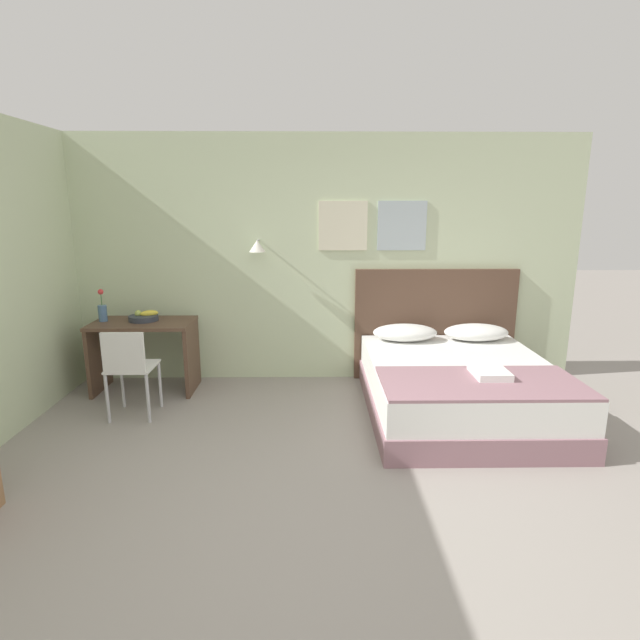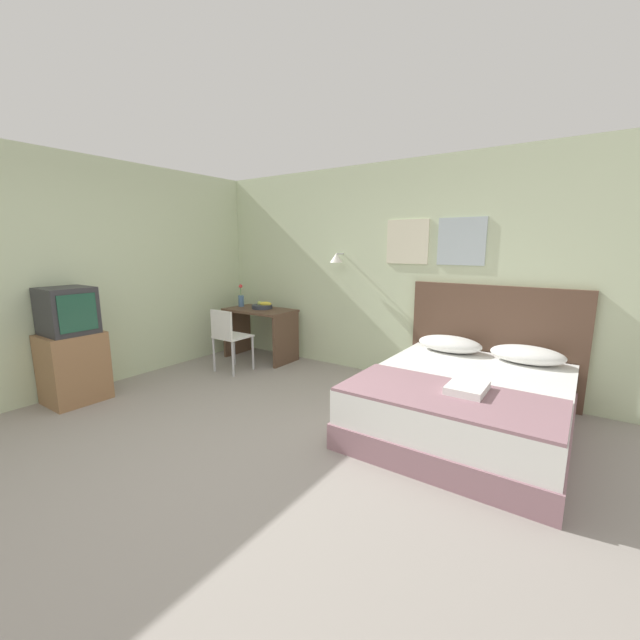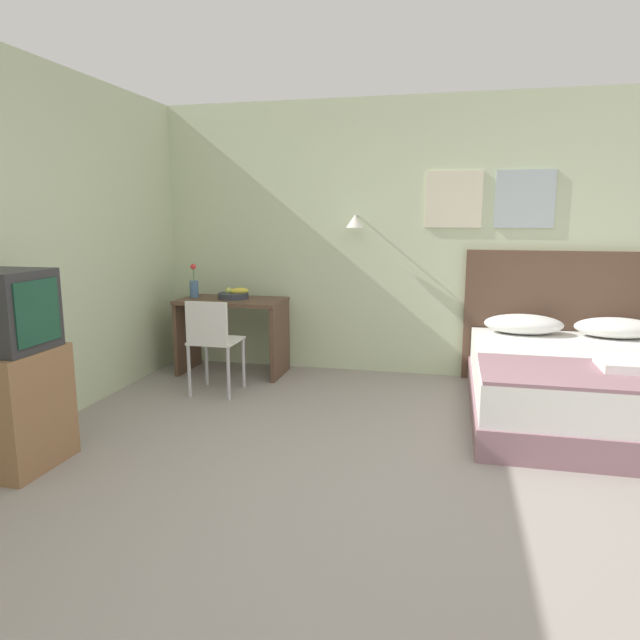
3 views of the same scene
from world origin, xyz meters
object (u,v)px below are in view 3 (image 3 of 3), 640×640
object	(u,v)px
bed	(584,389)
fruit_bowl	(234,295)
pillow_right	(616,328)
television	(4,311)
pillow_left	(523,324)
tv_stand	(13,409)
desk	(232,323)
desk_chair	(212,338)
flower_vase	(194,286)
throw_blanket	(607,375)
headboard	(564,318)
folded_towel_near_foot	(621,364)

from	to	relation	value
bed	fruit_bowl	size ratio (longest dim) A/B	6.57
pillow_right	television	world-z (taller)	television
pillow_left	tv_stand	size ratio (longest dim) A/B	0.91
desk	bed	bearing A→B (deg)	-12.07
fruit_bowl	television	xyz separation A→B (m)	(-0.52, -2.39, 0.21)
desk	pillow_left	bearing A→B (deg)	1.81
pillow_right	desk_chair	world-z (taller)	desk_chair
flower_vase	fruit_bowl	bearing A→B (deg)	3.56
throw_blanket	flower_vase	xyz separation A→B (m)	(-3.52, 1.27, 0.34)
fruit_bowl	headboard	bearing A→B (deg)	5.49
bed	fruit_bowl	bearing A→B (deg)	166.99
pillow_left	television	xyz separation A→B (m)	(-3.26, -2.42, 0.39)
desk_chair	television	xyz separation A→B (m)	(-0.62, -1.62, 0.48)
headboard	desk	world-z (taller)	headboard
bed	folded_towel_near_foot	xyz separation A→B (m)	(0.11, -0.43, 0.31)
pillow_left	desk	xyz separation A→B (m)	(-2.73, -0.09, -0.09)
headboard	television	bearing A→B (deg)	-143.55
desk_chair	tv_stand	size ratio (longest dim) A/B	1.13
flower_vase	headboard	bearing A→B (deg)	5.27
pillow_left	television	size ratio (longest dim) A/B	1.39
tv_stand	desk_chair	bearing A→B (deg)	68.95
pillow_right	tv_stand	xyz separation A→B (m)	(-4.02, -2.42, -0.22)
throw_blanket	fruit_bowl	bearing A→B (deg)	157.45
folded_towel_near_foot	desk_chair	xyz separation A→B (m)	(-3.13, 0.38, -0.05)
bed	television	size ratio (longest dim) A/B	4.06
throw_blanket	television	bearing A→B (deg)	-163.25
bed	tv_stand	bearing A→B (deg)	-155.39
headboard	tv_stand	xyz separation A→B (m)	(-3.64, -2.68, -0.25)
folded_towel_near_foot	desk	world-z (taller)	desk
bed	throw_blanket	distance (m)	0.63
headboard	folded_towel_near_foot	xyz separation A→B (m)	(0.11, -1.45, -0.06)
bed	folded_towel_near_foot	distance (m)	0.55
headboard	desk_chair	bearing A→B (deg)	-160.51
pillow_left	folded_towel_near_foot	world-z (taller)	pillow_left
pillow_left	tv_stand	xyz separation A→B (m)	(-3.26, -2.42, -0.22)
bed	desk_chair	distance (m)	3.03
desk_chair	pillow_right	bearing A→B (deg)	13.29
desk_chair	desk	bearing A→B (deg)	97.71
pillow_left	tv_stand	distance (m)	4.06
pillow_left	headboard	bearing A→B (deg)	35.01
tv_stand	desk	bearing A→B (deg)	77.30
headboard	desk	bearing A→B (deg)	-173.55
throw_blanket	desk_chair	bearing A→B (deg)	170.16
bed	headboard	world-z (taller)	headboard
pillow_right	fruit_bowl	xyz separation A→B (m)	(-3.49, -0.03, 0.18)
pillow_right	desk_chair	xyz separation A→B (m)	(-3.40, -0.80, -0.09)
bed	television	world-z (taller)	television
headboard	television	distance (m)	4.53
pillow_right	folded_towel_near_foot	xyz separation A→B (m)	(-0.27, -1.19, -0.03)
desk_chair	flower_vase	world-z (taller)	flower_vase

